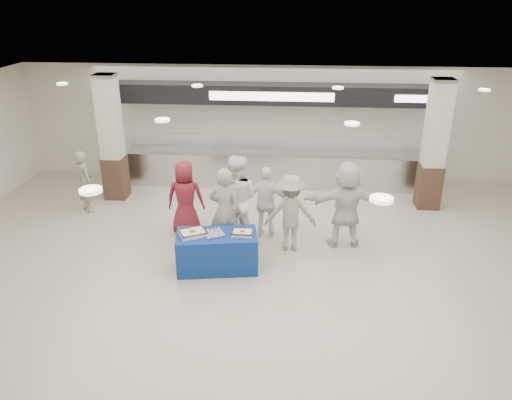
# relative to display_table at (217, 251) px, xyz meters

# --- Properties ---
(ground) EXTENTS (14.00, 14.00, 0.00)m
(ground) POSITION_rel_display_table_xyz_m (0.82, -0.78, -0.38)
(ground) COLOR beige
(ground) RESTS_ON ground
(serving_line) EXTENTS (8.70, 0.85, 2.80)m
(serving_line) POSITION_rel_display_table_xyz_m (0.82, 4.62, 0.78)
(serving_line) COLOR silver
(serving_line) RESTS_ON ground
(column_left) EXTENTS (0.55, 0.55, 3.20)m
(column_left) POSITION_rel_display_table_xyz_m (-3.18, 3.42, 1.15)
(column_left) COLOR #362318
(column_left) RESTS_ON ground
(column_right) EXTENTS (0.55, 0.55, 3.20)m
(column_right) POSITION_rel_display_table_xyz_m (4.82, 3.42, 1.15)
(column_right) COLOR #362318
(column_right) RESTS_ON ground
(display_table) EXTENTS (1.65, 1.00, 0.75)m
(display_table) POSITION_rel_display_table_xyz_m (0.00, 0.00, 0.00)
(display_table) COLOR navy
(display_table) RESTS_ON ground
(sheet_cake_left) EXTENTS (0.60, 0.56, 0.10)m
(sheet_cake_left) POSITION_rel_display_table_xyz_m (-0.45, -0.07, 0.43)
(sheet_cake_left) COLOR silver
(sheet_cake_left) RESTS_ON display_table
(sheet_cake_right) EXTENTS (0.40, 0.31, 0.09)m
(sheet_cake_right) POSITION_rel_display_table_xyz_m (0.50, 0.04, 0.42)
(sheet_cake_right) COLOR silver
(sheet_cake_right) RESTS_ON display_table
(cupcake_tray) EXTENTS (0.44, 0.40, 0.06)m
(cupcake_tray) POSITION_rel_display_table_xyz_m (-0.05, -0.03, 0.40)
(cupcake_tray) COLOR #A1A1A6
(cupcake_tray) RESTS_ON display_table
(civilian_maroon) EXTENTS (0.85, 0.57, 1.70)m
(civilian_maroon) POSITION_rel_display_table_xyz_m (-0.91, 1.48, 0.47)
(civilian_maroon) COLOR maroon
(civilian_maroon) RESTS_ON ground
(soldier_a) EXTENTS (0.76, 0.58, 1.87)m
(soldier_a) POSITION_rel_display_table_xyz_m (0.08, 0.66, 0.56)
(soldier_a) COLOR gray
(soldier_a) RESTS_ON ground
(chef_tall) EXTENTS (1.02, 0.83, 1.99)m
(chef_tall) POSITION_rel_display_table_xyz_m (0.25, 1.12, 0.62)
(chef_tall) COLOR white
(chef_tall) RESTS_ON ground
(chef_short) EXTENTS (0.99, 0.47, 1.63)m
(chef_short) POSITION_rel_display_table_xyz_m (0.88, 1.45, 0.44)
(chef_short) COLOR white
(chef_short) RESTS_ON ground
(soldier_b) EXTENTS (1.10, 0.68, 1.65)m
(soldier_b) POSITION_rel_display_table_xyz_m (1.41, 0.93, 0.45)
(soldier_b) COLOR gray
(soldier_b) RESTS_ON ground
(civilian_white) EXTENTS (1.78, 0.71, 1.88)m
(civilian_white) POSITION_rel_display_table_xyz_m (2.56, 1.20, 0.56)
(civilian_white) COLOR silver
(civilian_white) RESTS_ON ground
(soldier_bg) EXTENTS (0.66, 0.66, 1.55)m
(soldier_bg) POSITION_rel_display_table_xyz_m (-3.62, 2.50, 0.40)
(soldier_bg) COLOR gray
(soldier_bg) RESTS_ON ground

